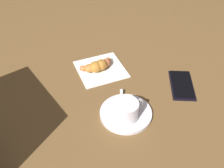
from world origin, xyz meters
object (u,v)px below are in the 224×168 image
object	(u,v)px
saucer	(126,113)
sugar_packet	(114,108)
espresso_cup	(127,110)
cell_phone	(182,85)
napkin	(101,69)
teaspoon	(122,109)
croissant	(98,66)

from	to	relation	value
saucer	sugar_packet	distance (m)	0.04
espresso_cup	cell_phone	world-z (taller)	espresso_cup
saucer	napkin	distance (m)	0.22
teaspoon	croissant	size ratio (longest dim) A/B	0.95
espresso_cup	teaspoon	size ratio (longest dim) A/B	0.77
saucer	cell_phone	world-z (taller)	same
croissant	espresso_cup	bearing A→B (deg)	-0.80
sugar_packet	cell_phone	world-z (taller)	sugar_packet
sugar_packet	cell_phone	size ratio (longest dim) A/B	0.42
espresso_cup	napkin	size ratio (longest dim) A/B	0.60
saucer	napkin	world-z (taller)	saucer
espresso_cup	cell_phone	size ratio (longest dim) A/B	0.60
saucer	sugar_packet	bearing A→B (deg)	-135.15
saucer	croissant	size ratio (longest dim) A/B	1.18
teaspoon	cell_phone	xyz separation A→B (m)	(-0.03, 0.22, -0.01)
sugar_packet	cell_phone	xyz separation A→B (m)	(-0.02, 0.24, -0.01)
espresso_cup	croissant	xyz separation A→B (m)	(-0.23, 0.00, -0.02)
teaspoon	sugar_packet	distance (m)	0.02
teaspoon	sugar_packet	bearing A→B (deg)	-126.20
espresso_cup	sugar_packet	xyz separation A→B (m)	(-0.04, -0.02, -0.02)
teaspoon	sugar_packet	xyz separation A→B (m)	(-0.01, -0.02, 0.00)
saucer	croissant	distance (m)	0.22
saucer	cell_phone	distance (m)	0.22
napkin	croissant	distance (m)	0.02
sugar_packet	napkin	distance (m)	0.20
cell_phone	saucer	bearing A→B (deg)	-78.74
teaspoon	sugar_packet	size ratio (longest dim) A/B	1.83
teaspoon	cell_phone	distance (m)	0.23
sugar_packet	croissant	world-z (taller)	croissant
espresso_cup	croissant	distance (m)	0.24
saucer	cell_phone	xyz separation A→B (m)	(-0.04, 0.22, -0.00)
cell_phone	sugar_packet	bearing A→B (deg)	-86.02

